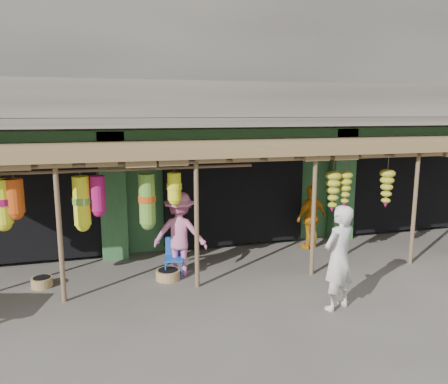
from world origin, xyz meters
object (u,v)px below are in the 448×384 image
object	(u,v)px
person_vendor	(311,217)
blue_chair	(174,254)
person_shopper	(180,234)
person_front	(338,258)

from	to	relation	value
person_vendor	blue_chair	bearing A→B (deg)	-4.63
blue_chair	person_shopper	xyz separation A→B (m)	(0.13, 0.02, 0.44)
blue_chair	person_vendor	distance (m)	3.79
person_front	person_vendor	size ratio (longest dim) A/B	1.16
person_shopper	blue_chair	bearing A→B (deg)	30.61
person_front	person_shopper	distance (m)	3.36
person_vendor	person_shopper	world-z (taller)	person_shopper
blue_chair	person_vendor	xyz separation A→B (m)	(3.66, 0.93, 0.35)
blue_chair	person_front	size ratio (longest dim) A/B	0.44
person_front	person_vendor	xyz separation A→B (m)	(1.16, 3.30, -0.13)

